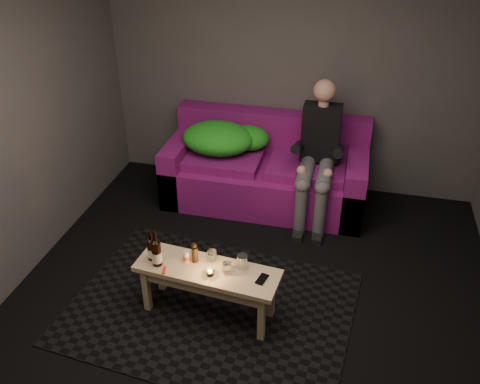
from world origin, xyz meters
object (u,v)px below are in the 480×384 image
object	(u,v)px
person	(318,151)
steel_cup	(242,262)
beer_bottle_a	(151,249)
coffee_table	(208,277)
beer_bottle_b	(156,252)
sofa	(266,172)

from	to	relation	value
person	steel_cup	xyz separation A→B (m)	(-0.39, -1.59, -0.20)
person	steel_cup	bearing A→B (deg)	-103.94
beer_bottle_a	steel_cup	size ratio (longest dim) A/B	2.31
coffee_table	steel_cup	size ratio (longest dim) A/B	10.17
beer_bottle_b	sofa	bearing A→B (deg)	75.15
sofa	beer_bottle_a	bearing A→B (deg)	-107.16
coffee_table	steel_cup	distance (m)	0.30
person	steel_cup	size ratio (longest dim) A/B	12.28
sofa	steel_cup	bearing A→B (deg)	-85.18
beer_bottle_a	coffee_table	bearing A→B (deg)	-1.75
beer_bottle_a	beer_bottle_b	bearing A→B (deg)	-39.70
person	beer_bottle_a	xyz separation A→B (m)	(-1.10, -1.65, -0.17)
beer_bottle_b	steel_cup	xyz separation A→B (m)	(0.64, 0.12, -0.06)
sofa	person	bearing A→B (deg)	-17.38
beer_bottle_b	steel_cup	bearing A→B (deg)	10.17
coffee_table	beer_bottle_b	size ratio (longest dim) A/B	3.69
coffee_table	steel_cup	bearing A→B (deg)	16.36
person	beer_bottle_b	xyz separation A→B (m)	(-1.04, -1.70, -0.15)
beer_bottle_a	sofa	bearing A→B (deg)	72.84
person	beer_bottle_a	size ratio (longest dim) A/B	5.33
beer_bottle_a	beer_bottle_b	xyz separation A→B (m)	(0.06, -0.05, 0.02)
person	steel_cup	distance (m)	1.65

